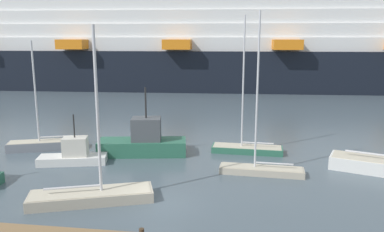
% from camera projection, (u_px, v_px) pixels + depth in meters
% --- Properties ---
extents(ground_plane, '(600.00, 600.00, 0.00)m').
position_uv_depth(ground_plane, '(161.00, 205.00, 21.72)').
color(ground_plane, '#4C5B66').
extents(sailboat_1, '(6.23, 3.38, 9.13)m').
position_uv_depth(sailboat_1, '(46.00, 144.00, 32.42)').
color(sailboat_1, gray).
rests_on(sailboat_1, ground_plane).
extents(sailboat_2, '(7.26, 4.13, 10.03)m').
position_uv_depth(sailboat_2, '(92.00, 194.00, 22.05)').
color(sailboat_2, '#BCB29E').
rests_on(sailboat_2, ground_plane).
extents(sailboat_3, '(5.85, 1.95, 11.08)m').
position_uv_depth(sailboat_3, '(247.00, 147.00, 31.57)').
color(sailboat_3, '#2D6B51').
rests_on(sailboat_3, ground_plane).
extents(sailboat_4, '(5.86, 1.65, 11.08)m').
position_uv_depth(sailboat_4, '(261.00, 167.00, 26.56)').
color(sailboat_4, '#BCB29E').
rests_on(sailboat_4, ground_plane).
extents(fishing_boat_0, '(7.34, 3.47, 5.50)m').
position_uv_depth(fishing_boat_0, '(143.00, 142.00, 30.96)').
color(fishing_boat_0, '#2D6B51').
rests_on(fishing_boat_0, ground_plane).
extents(fishing_boat_1, '(5.24, 2.73, 3.79)m').
position_uv_depth(fishing_boat_1, '(74.00, 155.00, 28.74)').
color(fishing_boat_1, white).
rests_on(fishing_boat_1, ground_plane).
extents(cruise_ship, '(129.85, 25.06, 22.86)m').
position_uv_depth(cruise_ship, '(182.00, 49.00, 73.08)').
color(cruise_ship, black).
rests_on(cruise_ship, ground_plane).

